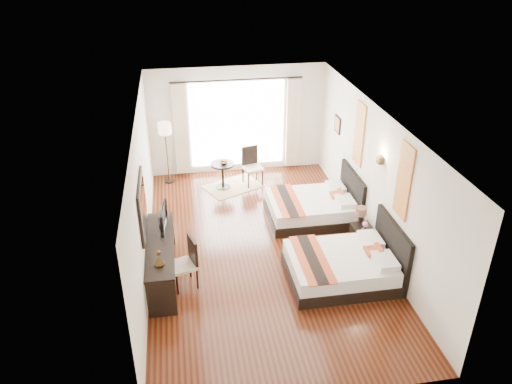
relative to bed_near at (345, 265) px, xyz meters
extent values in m
cube|color=#350E09|center=(-1.32, 1.24, -0.29)|extent=(4.50, 7.50, 0.01)
cube|color=white|center=(-1.32, 1.24, 2.50)|extent=(4.50, 7.50, 0.02)
cube|color=silver|center=(0.92, 1.24, 1.11)|extent=(0.01, 7.50, 2.80)
cube|color=silver|center=(-3.57, 1.24, 1.11)|extent=(0.01, 7.50, 2.80)
cube|color=silver|center=(-1.32, 4.98, 1.11)|extent=(4.50, 0.01, 2.80)
cube|color=silver|center=(-1.32, -2.51, 1.11)|extent=(4.50, 0.01, 2.80)
cube|color=white|center=(-1.32, 4.97, 1.01)|extent=(2.40, 0.02, 2.20)
cube|color=white|center=(-1.32, 4.91, 1.01)|extent=(2.30, 0.02, 2.10)
cube|color=beige|center=(-2.77, 4.87, 0.99)|extent=(0.35, 0.14, 2.35)
cube|color=beige|center=(0.13, 4.87, 0.99)|extent=(0.35, 0.14, 2.35)
cube|color=#9C4A16|center=(0.91, 0.00, 1.66)|extent=(0.03, 0.50, 1.35)
cube|color=#9C4A16|center=(0.91, 2.22, 1.66)|extent=(0.03, 0.50, 1.35)
cube|color=#402D17|center=(0.87, 0.96, 1.63)|extent=(0.10, 0.14, 0.14)
cube|color=black|center=(-3.54, 0.58, 1.26)|extent=(0.04, 1.25, 0.95)
cube|color=white|center=(-3.52, 0.58, 1.26)|extent=(0.01, 1.12, 0.82)
cube|color=black|center=(-0.10, 0.00, -0.17)|extent=(1.88, 1.47, 0.23)
cube|color=silver|center=(-0.10, 0.00, 0.08)|extent=(1.82, 1.43, 0.28)
cube|color=black|center=(0.88, 0.00, 0.26)|extent=(0.08, 1.47, 1.10)
cube|color=#9B3019|center=(-0.63, 0.00, 0.23)|extent=(0.50, 1.53, 0.02)
cube|color=black|center=(-0.08, 2.22, -0.18)|extent=(1.84, 1.43, 0.22)
cube|color=silver|center=(-0.08, 2.22, 0.07)|extent=(1.78, 1.39, 0.27)
cube|color=black|center=(0.88, 2.22, 0.25)|extent=(0.08, 1.43, 1.07)
cube|color=#9B3019|center=(-0.60, 2.22, 0.21)|extent=(0.49, 1.49, 0.02)
cube|color=black|center=(0.68, 0.96, -0.06)|extent=(0.38, 0.47, 0.45)
cylinder|color=black|center=(0.66, 1.07, 0.30)|extent=(0.09, 0.09, 0.18)
cylinder|color=#452D21|center=(0.66, 1.07, 0.48)|extent=(0.22, 0.22, 0.16)
imported|color=black|center=(0.65, 0.77, 0.28)|extent=(0.14, 0.14, 0.14)
cube|color=black|center=(-3.31, 0.58, 0.09)|extent=(0.50, 2.20, 0.76)
imported|color=black|center=(-3.29, 1.13, 0.68)|extent=(0.18, 0.75, 0.43)
cube|color=beige|center=(-2.93, 0.27, 0.16)|extent=(0.55, 0.55, 0.06)
cube|color=black|center=(-2.74, 0.33, 0.42)|extent=(0.16, 0.41, 0.49)
cylinder|color=black|center=(-3.16, 4.56, -0.27)|extent=(0.24, 0.24, 0.03)
cylinder|color=#402D17|center=(-3.16, 4.56, 0.41)|extent=(0.03, 0.03, 1.35)
cylinder|color=#FFE8C7|center=(-3.16, 4.56, 1.17)|extent=(0.32, 0.32, 0.28)
cylinder|color=black|center=(-1.83, 4.01, 0.05)|extent=(0.58, 0.58, 0.67)
imported|color=#463219|center=(-1.79, 3.99, 0.40)|extent=(0.23, 0.23, 0.05)
cube|color=beige|center=(-1.07, 4.08, 0.16)|extent=(0.54, 0.54, 0.06)
cube|color=black|center=(-1.11, 4.28, 0.43)|extent=(0.42, 0.15, 0.50)
cube|color=tan|center=(-1.58, 4.02, -0.28)|extent=(1.62, 1.41, 0.01)
camera|label=1|loc=(-2.82, -7.09, 5.49)|focal=35.00mm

